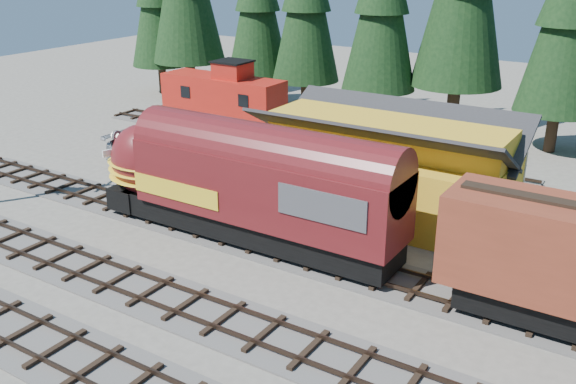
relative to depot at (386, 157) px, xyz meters
The scene contains 8 objects.
ground 10.91m from the depot, 89.99° to the right, with size 120.00×120.00×0.00m, color #6B665B.
track_siding 12.28m from the depot, 33.02° to the right, with size 68.00×3.20×0.33m.
track_spur 12.83m from the depot, 143.13° to the left, with size 32.00×3.20×0.33m.
depot is the anchor object (origin of this frame).
locomotive 7.90m from the depot, 124.46° to the right, with size 15.79×3.14×4.29m.
caboose 17.68m from the depot, 154.88° to the left, with size 9.30×2.70×4.84m.
pickup_truck_a 12.45m from the depot, behind, with size 2.70×5.85×1.63m, color black.
pickup_truck_b 14.48m from the depot, behind, with size 2.76×6.78×1.97m, color #9EA1A6.
Camera 1 is at (12.10, -17.62, 12.77)m, focal length 40.00 mm.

